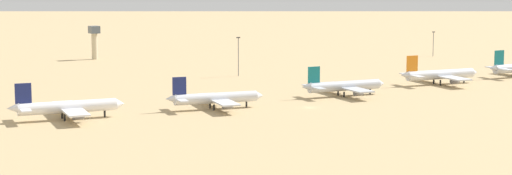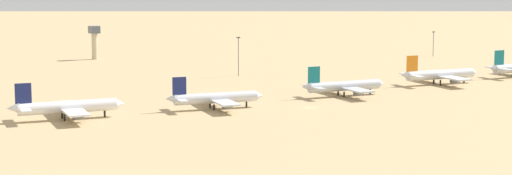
# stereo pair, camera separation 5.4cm
# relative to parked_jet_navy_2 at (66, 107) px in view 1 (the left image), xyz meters

# --- Properties ---
(ground) EXTENTS (4000.00, 4000.00, 0.00)m
(ground) POSITION_rel_parked_jet_navy_2_xyz_m (81.82, -22.49, -4.17)
(ground) COLOR tan
(parked_jet_navy_2) EXTENTS (38.45, 32.76, 12.73)m
(parked_jet_navy_2) POSITION_rel_parked_jet_navy_2_xyz_m (0.00, 0.00, 0.00)
(parked_jet_navy_2) COLOR white
(parked_jet_navy_2) RESTS_ON ground
(parked_jet_navy_3) EXTENTS (36.06, 30.86, 11.98)m
(parked_jet_navy_3) POSITION_rel_parked_jet_navy_2_xyz_m (51.63, -7.26, -0.25)
(parked_jet_navy_3) COLOR silver
(parked_jet_navy_3) RESTS_ON ground
(parked_jet_teal_4) EXTENTS (36.95, 31.35, 12.21)m
(parked_jet_teal_4) POSITION_rel_parked_jet_navy_2_xyz_m (109.16, -6.74, -0.17)
(parked_jet_teal_4) COLOR silver
(parked_jet_teal_4) RESTS_ON ground
(parked_jet_orange_5) EXTENTS (39.15, 33.32, 12.95)m
(parked_jet_orange_5) POSITION_rel_parked_jet_navy_2_xyz_m (165.08, -1.22, 0.07)
(parked_jet_orange_5) COLOR silver
(parked_jet_orange_5) RESTS_ON ground
(control_tower) EXTENTS (5.20, 5.20, 18.23)m
(control_tower) POSITION_rel_parked_jet_navy_2_xyz_m (78.56, 174.72, 6.83)
(control_tower) COLOR #C6B793
(control_tower) RESTS_ON ground
(light_pole_mid) EXTENTS (1.80, 0.50, 18.05)m
(light_pole_mid) POSITION_rel_parked_jet_navy_2_xyz_m (107.16, 69.46, 6.09)
(light_pole_mid) COLOR #59595E
(light_pole_mid) RESTS_ON ground
(light_pole_east) EXTENTS (1.80, 0.50, 14.04)m
(light_pole_east) POSITION_rel_parked_jet_navy_2_xyz_m (246.80, 88.52, 4.03)
(light_pole_east) COLOR #59595E
(light_pole_east) RESTS_ON ground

